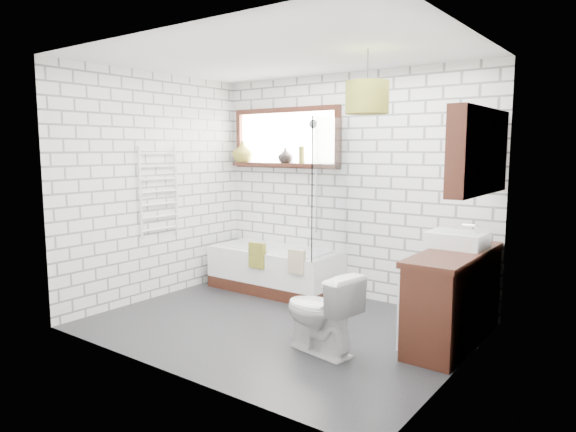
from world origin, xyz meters
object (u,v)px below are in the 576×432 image
Objects in this scene: pendant at (367,98)px; bathtub at (275,270)px; basin at (457,240)px; vanity at (454,297)px; toilet at (320,312)px.

bathtub is at bearing 154.47° from pendant.
basin is at bearing 43.17° from pendant.
pendant is (-0.62, -0.58, 1.23)m from basin.
toilet is (-0.81, -0.89, -0.06)m from vanity.
pendant is at bearing -136.83° from basin.
vanity is (2.24, -0.36, 0.15)m from bathtub.
bathtub is 3.23× the size of basin.
bathtub is 1.90m from toilet.
pendant is at bearing -150.64° from vanity.
toilet reaches higher than bathtub.
vanity is 1.20m from toilet.
bathtub is 2.27× the size of toilet.
pendant reaches higher than bathtub.
vanity is 2.90× the size of basin.
vanity is 2.03× the size of toilet.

